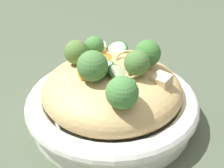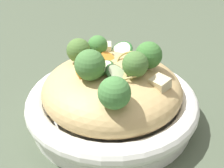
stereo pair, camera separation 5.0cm
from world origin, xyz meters
TOP-DOWN VIEW (x-y plane):
  - ground_plane at (0.00, 0.00)m, footprint 3.00×3.00m
  - serving_bowl at (0.00, 0.00)m, footprint 0.31×0.31m
  - noodle_heap at (0.00, -0.00)m, footprint 0.25×0.25m
  - broccoli_florets at (-0.02, -0.01)m, footprint 0.18×0.18m
  - carrot_coins at (0.02, 0.01)m, footprint 0.13×0.10m
  - zucchini_slices at (0.02, 0.00)m, footprint 0.15×0.09m
  - chicken_chunks at (0.04, -0.02)m, footprint 0.11×0.18m

SIDE VIEW (x-z plane):
  - ground_plane at x=0.00m, z-range 0.00..0.00m
  - serving_bowl at x=0.00m, z-range 0.00..0.06m
  - noodle_heap at x=0.00m, z-range 0.02..0.12m
  - chicken_chunks at x=0.04m, z-range 0.09..0.12m
  - zucchini_slices at x=0.02m, z-range 0.09..0.13m
  - carrot_coins at x=0.02m, z-range 0.10..0.12m
  - broccoli_florets at x=-0.02m, z-range 0.09..0.16m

